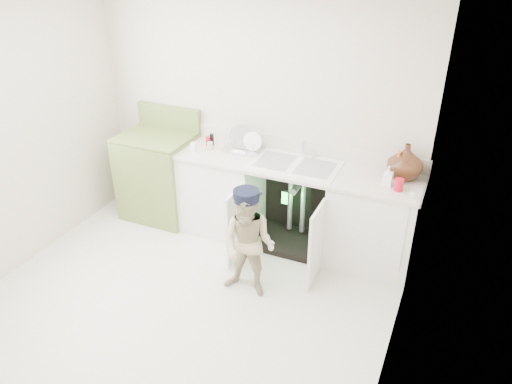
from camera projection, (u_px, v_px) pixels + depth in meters
ground at (188, 298)px, 4.47m from camera, size 3.50×3.50×0.00m
room_shell at (178, 173)px, 3.87m from camera, size 6.00×5.50×1.26m
counter_run at (297, 203)px, 5.01m from camera, size 2.44×1.02×1.23m
avocado_stove at (160, 174)px, 5.55m from camera, size 0.77×0.65×1.20m
repair_worker at (249, 244)px, 4.31m from camera, size 0.50×0.75×1.03m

